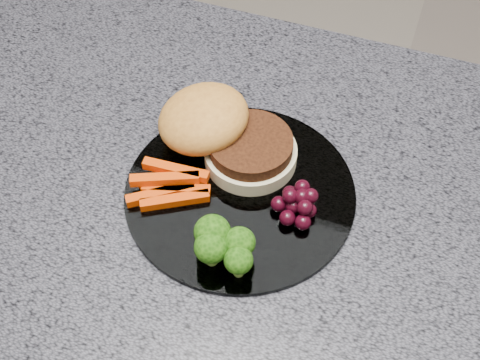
# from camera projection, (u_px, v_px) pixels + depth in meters

# --- Properties ---
(countertop) EXTENTS (1.20, 0.60, 0.04)m
(countertop) POSITION_uv_depth(u_px,v_px,m) (339.00, 226.00, 0.75)
(countertop) COLOR #4E4E58
(countertop) RESTS_ON island_cabinet
(plate) EXTENTS (0.26, 0.26, 0.01)m
(plate) POSITION_uv_depth(u_px,v_px,m) (240.00, 193.00, 0.75)
(plate) COLOR white
(plate) RESTS_ON countertop
(burger) EXTENTS (0.17, 0.12, 0.06)m
(burger) POSITION_uv_depth(u_px,v_px,m) (220.00, 133.00, 0.77)
(burger) COLOR beige
(burger) RESTS_ON plate
(carrot_sticks) EXTENTS (0.09, 0.07, 0.02)m
(carrot_sticks) POSITION_uv_depth(u_px,v_px,m) (171.00, 185.00, 0.74)
(carrot_sticks) COLOR #CA3803
(carrot_sticks) RESTS_ON plate
(broccoli) EXTENTS (0.07, 0.06, 0.05)m
(broccoli) POSITION_uv_depth(u_px,v_px,m) (222.00, 244.00, 0.68)
(broccoli) COLOR olive
(broccoli) RESTS_ON plate
(grape_bunch) EXTENTS (0.05, 0.05, 0.03)m
(grape_bunch) POSITION_uv_depth(u_px,v_px,m) (298.00, 203.00, 0.72)
(grape_bunch) COLOR black
(grape_bunch) RESTS_ON plate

